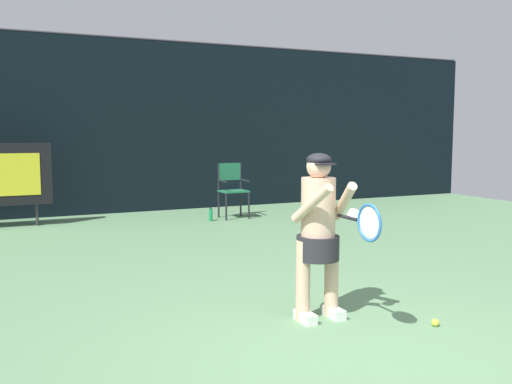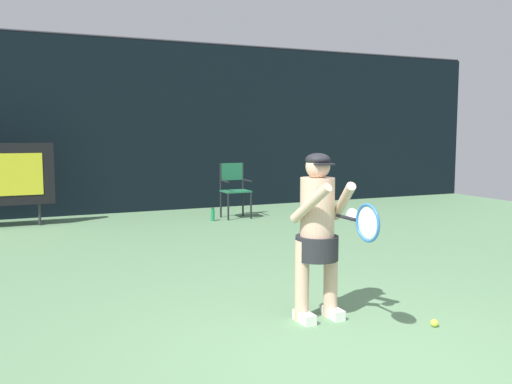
% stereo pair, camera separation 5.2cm
% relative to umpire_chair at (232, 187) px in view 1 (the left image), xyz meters
% --- Properties ---
extents(ground, '(18.00, 22.00, 0.03)m').
position_rel_umpire_chair_xyz_m(ground, '(-1.77, -7.03, -0.63)').
color(ground, '#608A60').
extents(backdrop_screen, '(18.00, 0.12, 3.66)m').
position_rel_umpire_chair_xyz_m(backdrop_screen, '(-1.77, 1.66, 1.19)').
color(backdrop_screen, black).
rests_on(backdrop_screen, ground).
extents(umpire_chair, '(0.52, 0.44, 1.08)m').
position_rel_umpire_chair_xyz_m(umpire_chair, '(0.00, 0.00, 0.00)').
color(umpire_chair, black).
rests_on(umpire_chair, ground).
extents(water_bottle, '(0.07, 0.07, 0.27)m').
position_rel_umpire_chair_xyz_m(water_bottle, '(-0.54, -0.23, -0.50)').
color(water_bottle, '#1B864C').
rests_on(water_bottle, ground).
extents(tennis_player, '(0.53, 0.60, 1.51)m').
position_rel_umpire_chair_xyz_m(tennis_player, '(-1.62, -5.97, 0.21)').
color(tennis_player, white).
rests_on(tennis_player, ground).
extents(tennis_racket, '(0.03, 0.60, 0.31)m').
position_rel_umpire_chair_xyz_m(tennis_racket, '(-1.56, -6.62, 0.36)').
color(tennis_racket, black).
extents(tennis_ball_loose, '(0.07, 0.07, 0.07)m').
position_rel_umpire_chair_xyz_m(tennis_ball_loose, '(-0.79, -6.59, -0.58)').
color(tennis_ball_loose, '#CCDB3D').
rests_on(tennis_ball_loose, ground).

